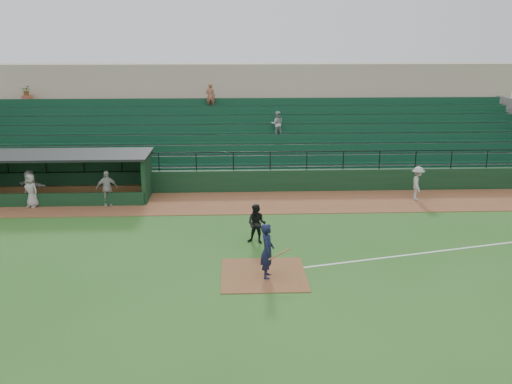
{
  "coord_description": "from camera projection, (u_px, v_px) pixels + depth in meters",
  "views": [
    {
      "loc": [
        -1.07,
        -19.13,
        8.07
      ],
      "look_at": [
        0.0,
        5.0,
        1.4
      ],
      "focal_mm": 38.89,
      "sensor_mm": 36.0,
      "label": 1
    }
  ],
  "objects": [
    {
      "name": "home_plate_dirt",
      "position": [
        263.0,
        274.0,
        19.65
      ],
      "size": [
        3.0,
        3.0,
        0.03
      ],
      "primitive_type": "cube",
      "color": "brown",
      "rests_on": "ground"
    },
    {
      "name": "stadium_structure",
      "position": [
        248.0,
        132.0,
        35.85
      ],
      "size": [
        38.0,
        13.08,
        6.4
      ],
      "color": "black",
      "rests_on": "ground"
    },
    {
      "name": "runner",
      "position": [
        418.0,
        183.0,
        28.52
      ],
      "size": [
        0.91,
        1.26,
        1.76
      ],
      "primitive_type": "imported",
      "rotation": [
        0.0,
        0.0,
        1.32
      ],
      "color": "#A09B96",
      "rests_on": "warning_track"
    },
    {
      "name": "dugout_player_b",
      "position": [
        31.0,
        191.0,
        27.32
      ],
      "size": [
        0.98,
        0.86,
        1.68
      ],
      "primitive_type": "imported",
      "rotation": [
        0.0,
        0.0,
        -0.49
      ],
      "color": "#9C9792",
      "rests_on": "warning_track"
    },
    {
      "name": "warning_track",
      "position": [
        253.0,
        203.0,
        28.31
      ],
      "size": [
        40.0,
        4.0,
        0.03
      ],
      "primitive_type": "cube",
      "color": "brown",
      "rests_on": "ground"
    },
    {
      "name": "dugout_player_a",
      "position": [
        107.0,
        188.0,
        27.5
      ],
      "size": [
        1.14,
        0.73,
        1.8
      ],
      "primitive_type": "imported",
      "rotation": [
        0.0,
        0.0,
        0.3
      ],
      "color": "#A6A19B",
      "rests_on": "warning_track"
    },
    {
      "name": "batter_at_plate",
      "position": [
        267.0,
        251.0,
        19.18
      ],
      "size": [
        1.06,
        0.76,
        1.98
      ],
      "color": "black",
      "rests_on": "ground"
    },
    {
      "name": "dugout_player_c",
      "position": [
        31.0,
        187.0,
        27.91
      ],
      "size": [
        1.68,
        1.13,
        1.74
      ],
      "primitive_type": "imported",
      "rotation": [
        0.0,
        0.0,
        2.72
      ],
      "color": "#9F9995",
      "rests_on": "warning_track"
    },
    {
      "name": "dugout",
      "position": [
        67.0,
        172.0,
        29.05
      ],
      "size": [
        8.9,
        3.2,
        2.42
      ],
      "color": "black",
      "rests_on": "ground"
    },
    {
      "name": "ground",
      "position": [
        262.0,
        264.0,
        20.61
      ],
      "size": [
        90.0,
        90.0,
        0.0
      ],
      "primitive_type": "plane",
      "color": "#26531B",
      "rests_on": "ground"
    },
    {
      "name": "foul_line",
      "position": [
        460.0,
        249.0,
        22.11
      ],
      "size": [
        17.49,
        4.44,
        0.01
      ],
      "primitive_type": "cube",
      "rotation": [
        0.0,
        0.0,
        0.24
      ],
      "color": "white",
      "rests_on": "ground"
    },
    {
      "name": "umpire",
      "position": [
        257.0,
        224.0,
        22.53
      ],
      "size": [
        0.95,
        0.84,
        1.64
      ],
      "primitive_type": "imported",
      "rotation": [
        0.0,
        0.0,
        -0.32
      ],
      "color": "black",
      "rests_on": "ground"
    }
  ]
}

